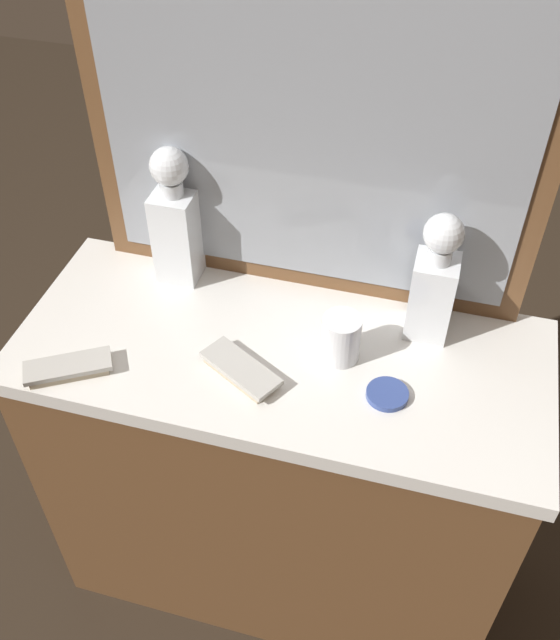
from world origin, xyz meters
TOP-DOWN VIEW (x-y plane):
  - ground_plane at (0.00, 0.00)m, footprint 6.00×6.00m
  - dresser at (0.00, 0.00)m, footprint 1.06×0.46m
  - dresser_mirror at (0.00, 0.21)m, footprint 0.89×0.03m
  - crystal_decanter_right at (0.27, 0.13)m, footprint 0.08×0.08m
  - crystal_decanter_front at (-0.27, 0.17)m, footprint 0.09×0.09m
  - crystal_tumbler_front at (0.12, 0.01)m, footprint 0.08×0.08m
  - silver_brush_far_left at (-0.05, -0.08)m, footprint 0.18×0.14m
  - silver_brush_front at (-0.37, -0.17)m, footprint 0.17×0.13m
  - porcelain_dish at (0.22, -0.06)m, footprint 0.08×0.08m

SIDE VIEW (x-z plane):
  - ground_plane at x=0.00m, z-range 0.00..0.00m
  - dresser at x=0.00m, z-range 0.00..0.85m
  - porcelain_dish at x=0.22m, z-range 0.85..0.86m
  - silver_brush_far_left at x=-0.05m, z-range 0.85..0.87m
  - silver_brush_front at x=-0.37m, z-range 0.85..0.87m
  - crystal_tumbler_front at x=0.12m, z-range 0.84..0.94m
  - crystal_decanter_right at x=0.27m, z-range 0.82..1.10m
  - crystal_decanter_front at x=-0.27m, z-range 0.82..1.13m
  - dresser_mirror at x=0.00m, z-range 0.85..1.64m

